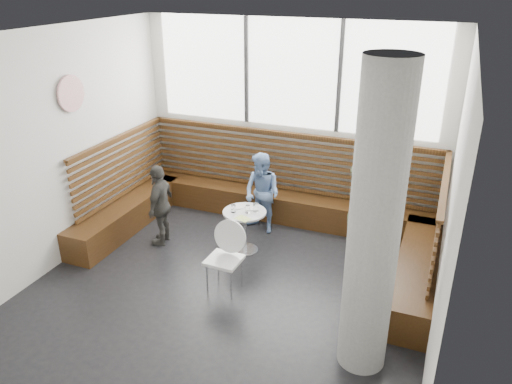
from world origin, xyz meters
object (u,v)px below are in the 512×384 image
at_px(child_left, 161,205).
at_px(cafe_chair, 226,251).
at_px(concrete_column, 375,227).
at_px(child_back, 262,193).
at_px(adult_man, 371,215).
at_px(cafe_table, 245,223).

bearing_deg(child_left, cafe_chair, 53.73).
relative_size(concrete_column, child_left, 2.55).
xyz_separation_m(concrete_column, child_back, (-2.04, 2.33, -0.96)).
distance_m(adult_man, child_back, 1.88).
distance_m(adult_man, child_left, 3.07).
height_order(concrete_column, adult_man, concrete_column).
distance_m(cafe_chair, child_left, 1.60).
relative_size(cafe_chair, adult_man, 0.53).
height_order(cafe_chair, adult_man, adult_man).
bearing_deg(adult_man, child_back, 91.72).
bearing_deg(cafe_chair, child_left, 154.62).
bearing_deg(cafe_table, adult_man, 3.20).
relative_size(adult_man, child_left, 1.38).
height_order(adult_man, child_left, adult_man).
bearing_deg(concrete_column, child_left, 156.85).
relative_size(child_back, child_left, 1.03).
relative_size(concrete_column, cafe_table, 4.94).
height_order(cafe_table, cafe_chair, cafe_chair).
height_order(cafe_table, child_back, child_back).
bearing_deg(child_back, cafe_table, -71.00).
distance_m(concrete_column, cafe_table, 2.85).
bearing_deg(adult_man, child_left, 116.37).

